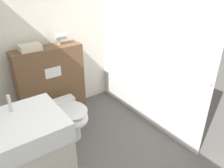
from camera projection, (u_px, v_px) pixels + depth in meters
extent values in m
cube|color=silver|center=(57.00, 30.00, 3.10)|extent=(8.00, 0.06, 2.50)
cube|color=brown|center=(51.00, 85.00, 3.10)|extent=(0.93, 0.27, 1.10)
cube|color=white|center=(53.00, 72.00, 2.89)|extent=(0.22, 0.01, 0.14)
cube|color=silver|center=(146.00, 55.00, 2.89)|extent=(0.01, 1.98, 1.99)
sphere|color=#B2B2B7|center=(212.00, 84.00, 2.22)|extent=(0.04, 0.04, 0.04)
cylinder|color=white|center=(70.00, 127.00, 2.86)|extent=(0.26, 0.26, 0.34)
ellipsoid|color=white|center=(72.00, 117.00, 2.71)|extent=(0.39, 0.46, 0.20)
ellipsoid|color=white|center=(71.00, 110.00, 2.66)|extent=(0.39, 0.45, 0.02)
cube|color=white|center=(62.00, 104.00, 2.89)|extent=(0.34, 0.14, 0.15)
cube|color=white|center=(19.00, 129.00, 1.60)|extent=(0.64, 0.55, 0.16)
cylinder|color=silver|center=(10.00, 103.00, 1.64)|extent=(0.02, 0.02, 0.14)
cylinder|color=#B7B7BC|center=(60.00, 36.00, 2.93)|extent=(0.15, 0.08, 0.08)
cone|color=#B7B7BC|center=(67.00, 35.00, 2.98)|extent=(0.03, 0.07, 0.07)
cylinder|color=#B7B7BC|center=(59.00, 41.00, 2.94)|extent=(0.03, 0.03, 0.10)
cube|color=beige|center=(30.00, 48.00, 2.73)|extent=(0.26, 0.18, 0.08)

